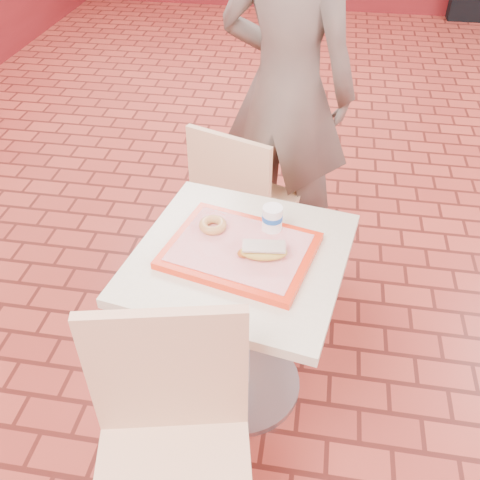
% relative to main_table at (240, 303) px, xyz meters
% --- Properties ---
extents(main_table, '(0.70, 0.70, 0.74)m').
position_rel_main_table_xyz_m(main_table, '(0.00, 0.00, 0.00)').
color(main_table, beige).
rests_on(main_table, ground).
extents(chair_main_front, '(0.53, 0.53, 0.96)m').
position_rel_main_table_xyz_m(chair_main_front, '(-0.09, -0.62, 0.04)').
color(chair_main_front, tan).
rests_on(chair_main_front, ground).
extents(chair_main_back, '(0.52, 0.52, 0.87)m').
position_rel_main_table_xyz_m(chair_main_back, '(-0.11, 0.67, -0.01)').
color(chair_main_back, '#E4B789').
rests_on(chair_main_back, ground).
extents(customer, '(0.75, 0.59, 1.80)m').
position_rel_main_table_xyz_m(customer, '(0.05, 1.00, 0.40)').
color(customer, brown).
rests_on(customer, ground).
extents(serving_tray, '(0.48, 0.37, 0.03)m').
position_rel_main_table_xyz_m(serving_tray, '(0.00, 0.00, 0.26)').
color(serving_tray, red).
rests_on(serving_tray, main_table).
extents(ring_donut, '(0.11, 0.11, 0.03)m').
position_rel_main_table_xyz_m(ring_donut, '(-0.11, 0.08, 0.29)').
color(ring_donut, '#BE8245').
rests_on(ring_donut, serving_tray).
extents(long_john_donut, '(0.17, 0.10, 0.05)m').
position_rel_main_table_xyz_m(long_john_donut, '(0.08, -0.04, 0.30)').
color(long_john_donut, gold).
rests_on(long_john_donut, serving_tray).
extents(paper_cup, '(0.07, 0.07, 0.09)m').
position_rel_main_table_xyz_m(paper_cup, '(0.09, 0.12, 0.32)').
color(paper_cup, white).
rests_on(paper_cup, serving_tray).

